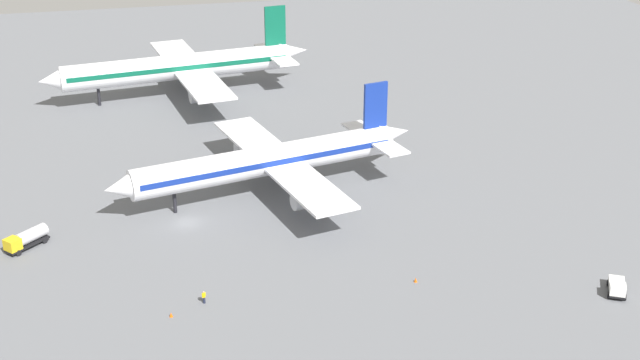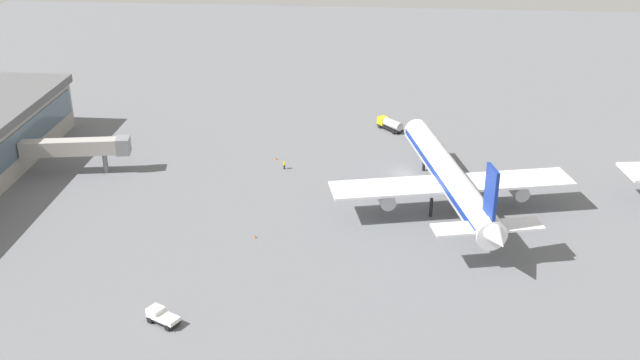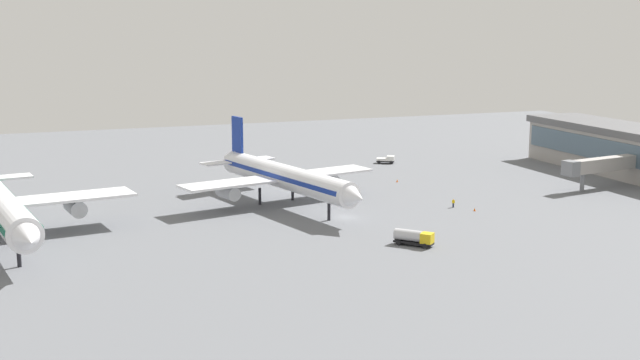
{
  "view_description": "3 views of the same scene",
  "coord_description": "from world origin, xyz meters",
  "views": [
    {
      "loc": [
        -6.36,
        -113.69,
        57.13
      ],
      "look_at": [
        21.24,
        5.54,
        2.25
      ],
      "focal_mm": 48.28,
      "sensor_mm": 36.0,
      "label": 1
    },
    {
      "loc": [
        132.36,
        -4.16,
        59.15
      ],
      "look_at": [
        19.35,
        -13.98,
        6.87
      ],
      "focal_mm": 43.33,
      "sensor_mm": 36.0,
      "label": 2
    },
    {
      "loc": [
        -137.38,
        56.54,
        35.04
      ],
      "look_at": [
        16.06,
        -1.1,
        3.93
      ],
      "focal_mm": 46.96,
      "sensor_mm": 36.0,
      "label": 3
    }
  ],
  "objects": [
    {
      "name": "ground_crew_worker",
      "position": [
        0.12,
        -22.44,
        0.85
      ],
      "size": [
        0.53,
        0.53,
        1.67
      ],
      "rotation": [
        0.0,
        0.0,
        5.32
      ],
      "color": "#1E2338",
      "rests_on": "ground"
    },
    {
      "name": "jet_bridge",
      "position": [
        5.13,
        -60.04,
        5.13
      ],
      "size": [
        6.2,
        20.07,
        6.74
      ],
      "rotation": [
        0.0,
        0.0,
        1.74
      ],
      "color": "#9E9993",
      "rests_on": "ground"
    },
    {
      "name": "pushback_tractor",
      "position": [
        50.7,
        -31.97,
        0.97
      ],
      "size": [
        3.78,
        4.77,
        1.9
      ],
      "rotation": [
        0.0,
        0.0,
        4.22
      ],
      "color": "black",
      "rests_on": "ground"
    },
    {
      "name": "safety_cone_near_gate",
      "position": [
        -4.07,
        -24.63,
        0.3
      ],
      "size": [
        0.44,
        0.44,
        0.6
      ],
      "primitive_type": "cone",
      "color": "#EA590C",
      "rests_on": "ground"
    },
    {
      "name": "safety_cone_mid_apron",
      "position": [
        27.11,
        -23.56,
        0.3
      ],
      "size": [
        0.44,
        0.44,
        0.6
      ],
      "primitive_type": "cone",
      "color": "#EA590C",
      "rests_on": "ground"
    },
    {
      "name": "fuel_truck",
      "position": [
        -22.16,
        -2.64,
        1.39
      ],
      "size": [
        5.94,
        5.65,
        2.5
      ],
      "rotation": [
        0.0,
        0.0,
        3.88
      ],
      "color": "black",
      "rests_on": "ground"
    },
    {
      "name": "ground",
      "position": [
        0.0,
        0.0,
        0.0
      ],
      "size": [
        288.0,
        288.0,
        0.0
      ],
      "primitive_type": "plane",
      "color": "slate"
    },
    {
      "name": "airplane_taxiing",
      "position": [
        13.65,
        7.29,
        5.62
      ],
      "size": [
        50.31,
        40.98,
        15.47
      ],
      "rotation": [
        0.0,
        0.0,
        3.37
      ],
      "color": "white",
      "rests_on": "ground"
    }
  ]
}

